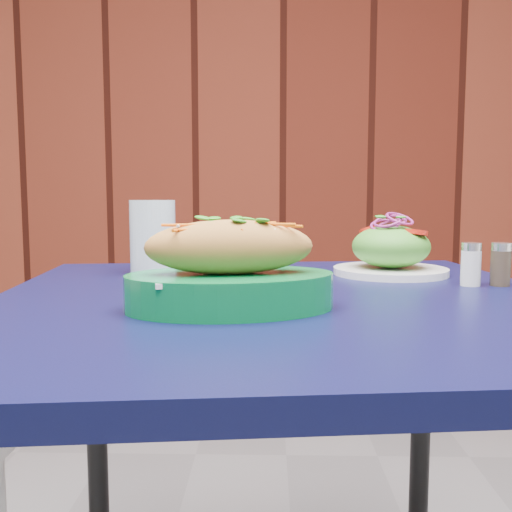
{
  "coord_description": "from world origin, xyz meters",
  "views": [
    {
      "loc": [
        -0.06,
        0.37,
        0.89
      ],
      "look_at": [
        -0.08,
        1.1,
        0.81
      ],
      "focal_mm": 40.0,
      "sensor_mm": 36.0,
      "label": 1
    }
  ],
  "objects": [
    {
      "name": "salad_plate",
      "position": [
        0.15,
        1.37,
        0.79
      ],
      "size": [
        0.2,
        0.2,
        0.11
      ],
      "rotation": [
        0.0,
        0.0,
        -0.42
      ],
      "color": "white",
      "rests_on": "cafe_table"
    },
    {
      "name": "pepper_shaker",
      "position": [
        0.29,
        1.24,
        0.78
      ],
      "size": [
        0.03,
        0.03,
        0.07
      ],
      "color": "#3F3326",
      "rests_on": "cafe_table"
    },
    {
      "name": "salt_shaker",
      "position": [
        0.25,
        1.24,
        0.78
      ],
      "size": [
        0.03,
        0.03,
        0.07
      ],
      "color": "white",
      "rests_on": "cafe_table"
    },
    {
      "name": "cafe_table",
      "position": [
        -0.04,
        1.15,
        0.66
      ],
      "size": [
        0.88,
        0.88,
        0.75
      ],
      "rotation": [
        0.0,
        0.0,
        0.1
      ],
      "color": "black",
      "rests_on": "ground"
    },
    {
      "name": "banh_mi_basket",
      "position": [
        -0.11,
        1.05,
        0.79
      ],
      "size": [
        0.28,
        0.21,
        0.12
      ],
      "rotation": [
        0.0,
        0.0,
        0.2
      ],
      "color": "#066C31",
      "rests_on": "cafe_table"
    },
    {
      "name": "water_glass",
      "position": [
        -0.27,
        1.37,
        0.82
      ],
      "size": [
        0.08,
        0.08,
        0.13
      ],
      "primitive_type": "cylinder",
      "color": "silver",
      "rests_on": "cafe_table"
    },
    {
      "name": "brick_wall",
      "position": [
        0.0,
        2.97,
        1.4
      ],
      "size": [
        4.9,
        0.04,
        2.8
      ],
      "primitive_type": "cube",
      "color": "#49160D",
      "rests_on": "ground"
    }
  ]
}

